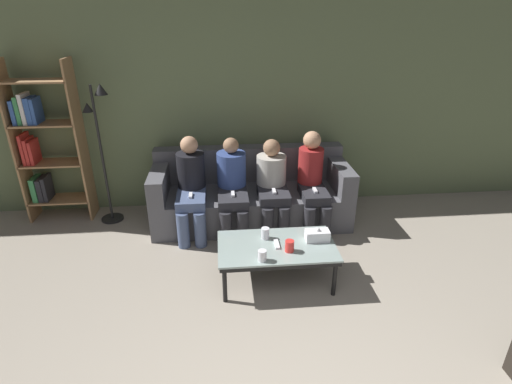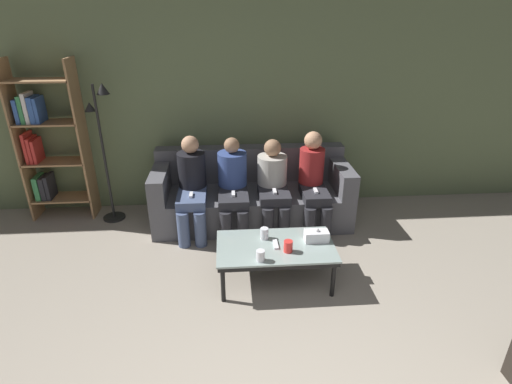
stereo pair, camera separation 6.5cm
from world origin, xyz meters
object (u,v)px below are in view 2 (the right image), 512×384
(couch, at_px, (252,195))
(bookshelf, at_px, (45,143))
(standing_lamp, at_px, (103,140))
(seated_person_mid_left, at_px, (233,184))
(game_remote, at_px, (276,244))
(tissue_box, at_px, (316,236))
(cup_far_center, at_px, (288,246))
(seated_person_mid_right, at_px, (273,183))
(cup_near_left, at_px, (260,256))
(cup_near_right, at_px, (264,233))
(seated_person_left_end, at_px, (192,184))
(seated_person_right_end, at_px, (313,180))
(coffee_table, at_px, (275,249))

(couch, height_order, bookshelf, bookshelf)
(standing_lamp, relative_size, seated_person_mid_left, 1.53)
(game_remote, distance_m, bookshelf, 2.99)
(couch, distance_m, tissue_box, 1.33)
(cup_far_center, distance_m, seated_person_mid_right, 1.16)
(cup_near_left, bearing_deg, seated_person_mid_left, 99.11)
(tissue_box, bearing_deg, cup_near_right, 171.20)
(bookshelf, bearing_deg, standing_lamp, -11.38)
(standing_lamp, xyz_separation_m, seated_person_left_end, (0.99, -0.36, -0.43))
(tissue_box, height_order, bookshelf, bookshelf)
(game_remote, height_order, standing_lamp, standing_lamp)
(seated_person_mid_right, bearing_deg, cup_near_left, -101.18)
(couch, bearing_deg, cup_far_center, -80.45)
(tissue_box, bearing_deg, seated_person_mid_left, 127.29)
(cup_near_left, height_order, bookshelf, bookshelf)
(seated_person_right_end, bearing_deg, tissue_box, -99.54)
(couch, relative_size, coffee_table, 2.13)
(seated_person_mid_left, relative_size, seated_person_right_end, 0.96)
(cup_near_left, bearing_deg, tissue_box, 27.52)
(standing_lamp, distance_m, seated_person_right_end, 2.42)
(cup_near_left, bearing_deg, game_remote, 55.69)
(cup_near_right, height_order, seated_person_left_end, seated_person_left_end)
(tissue_box, height_order, standing_lamp, standing_lamp)
(coffee_table, height_order, cup_near_left, cup_near_left)
(coffee_table, bearing_deg, cup_near_right, 126.11)
(game_remote, distance_m, seated_person_right_end, 1.18)
(cup_near_right, height_order, bookshelf, bookshelf)
(seated_person_mid_right, height_order, seated_person_right_end, seated_person_right_end)
(cup_near_right, relative_size, seated_person_mid_left, 0.10)
(cup_near_left, relative_size, cup_far_center, 0.94)
(couch, xyz_separation_m, seated_person_left_end, (-0.68, -0.23, 0.27))
(cup_far_center, distance_m, seated_person_left_end, 1.47)
(coffee_table, bearing_deg, game_remote, 0.00)
(couch, xyz_separation_m, cup_near_left, (-0.03, -1.50, 0.13))
(game_remote, height_order, seated_person_mid_left, seated_person_mid_left)
(game_remote, xyz_separation_m, seated_person_right_end, (0.55, 1.03, 0.18))
(cup_near_left, height_order, cup_near_right, cup_near_right)
(seated_person_left_end, distance_m, seated_person_mid_right, 0.91)
(couch, distance_m, standing_lamp, 1.82)
(coffee_table, distance_m, seated_person_mid_left, 1.11)
(seated_person_mid_right, bearing_deg, cup_far_center, -89.84)
(tissue_box, relative_size, bookshelf, 0.12)
(cup_near_left, bearing_deg, coffee_table, 55.69)
(cup_far_center, xyz_separation_m, seated_person_mid_left, (-0.46, 1.14, 0.12))
(coffee_table, xyz_separation_m, game_remote, (0.00, 0.00, 0.05))
(seated_person_mid_left, xyz_separation_m, seated_person_right_end, (0.91, -0.00, 0.02))
(game_remote, distance_m, seated_person_mid_left, 1.11)
(cup_near_left, relative_size, seated_person_mid_left, 0.09)
(couch, height_order, game_remote, couch)
(standing_lamp, height_order, seated_person_left_end, standing_lamp)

